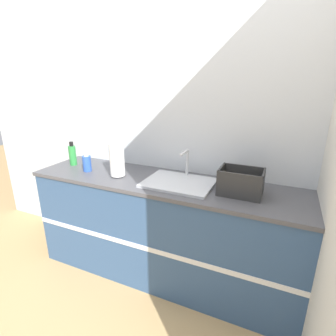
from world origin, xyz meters
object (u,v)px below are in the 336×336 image
object	(u,v)px
dish_rack	(241,184)
bottle_blue	(87,163)
bottle_green	(73,155)
sink	(179,182)
paper_towel_roll	(117,160)

from	to	relation	value
dish_rack	bottle_blue	size ratio (longest dim) A/B	1.79
bottle_green	sink	bearing A→B (deg)	-1.83
paper_towel_roll	dish_rack	bearing A→B (deg)	3.19
paper_towel_roll	bottle_green	bearing A→B (deg)	170.86
sink	paper_towel_roll	distance (m)	0.54
dish_rack	paper_towel_roll	bearing A→B (deg)	-176.81
bottle_green	bottle_blue	size ratio (longest dim) A/B	1.33
bottle_green	paper_towel_roll	bearing A→B (deg)	-9.14
sink	bottle_blue	bearing A→B (deg)	-176.39
sink	dish_rack	bearing A→B (deg)	-0.11
sink	dish_rack	distance (m)	0.46
sink	bottle_green	distance (m)	1.09
sink	paper_towel_roll	bearing A→B (deg)	-173.93
paper_towel_roll	sink	bearing A→B (deg)	6.07
bottle_green	dish_rack	bearing A→B (deg)	-1.32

